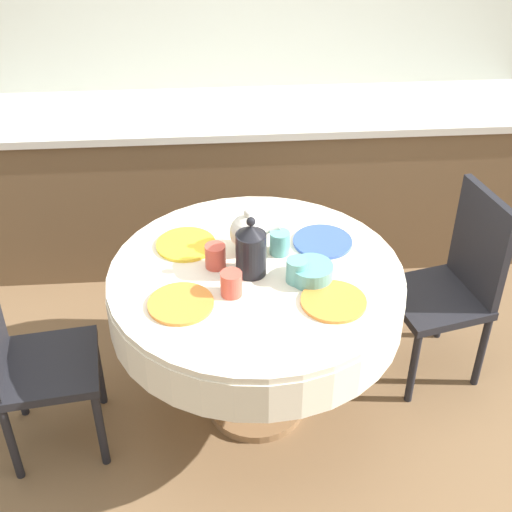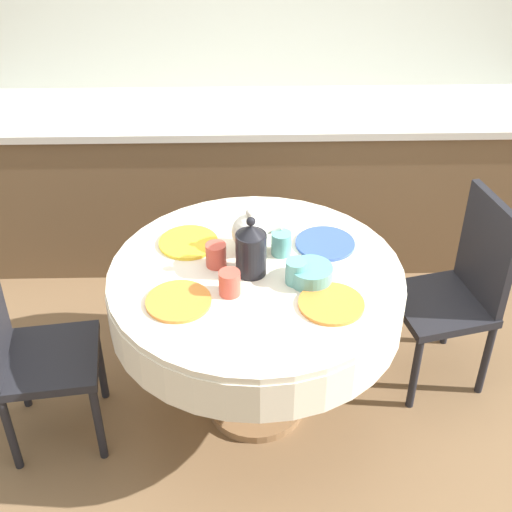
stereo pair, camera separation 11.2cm
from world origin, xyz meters
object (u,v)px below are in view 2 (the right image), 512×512
coffee_carafe (251,249)px  teapot (250,232)px  chair_left (459,286)px  chair_right (25,345)px

coffee_carafe → teapot: bearing=90.3°
teapot → coffee_carafe: bearing=-89.7°
chair_left → teapot: bearing=80.2°
chair_left → chair_right: (-1.85, -0.35, 0.00)m
chair_left → teapot: teapot is taller
chair_right → teapot: (0.92, 0.29, 0.35)m
coffee_carafe → chair_right: bearing=-172.0°
teapot → chair_left: bearing=3.9°
chair_right → coffee_carafe: (0.92, 0.13, 0.37)m
chair_right → teapot: teapot is taller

